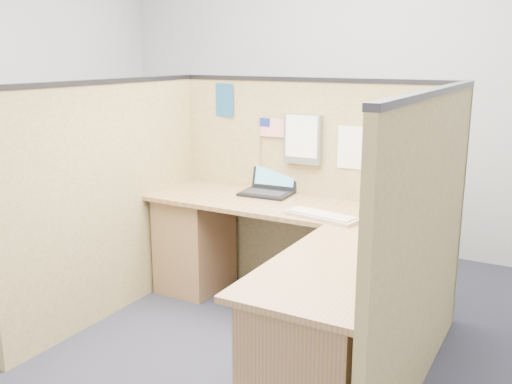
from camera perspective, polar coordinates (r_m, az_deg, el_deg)
The scene contains 13 objects.
floor at distance 3.43m, azimuth -2.05°, elevation -15.68°, with size 5.00×5.00×0.00m, color #20212D.
wall_back at distance 5.06m, azimuth 11.36°, elevation 10.20°, with size 5.00×5.00×0.00m, color #A9ACAE.
cubicle_partitions at distance 3.49m, azimuth 1.48°, elevation -1.54°, with size 2.06×1.83×1.53m.
l_desk at distance 3.41m, azimuth 3.09°, elevation -8.58°, with size 1.95×1.75×0.73m.
laptop at distance 3.99m, azimuth 1.48°, elevation 0.76°, with size 0.36×0.34×0.25m.
keyboard at distance 3.41m, azimuth 6.59°, elevation -2.41°, with size 0.47×0.23×0.03m.
mouse at distance 3.29m, azimuth 12.37°, elevation -3.12°, with size 0.10×0.06×0.04m, color silver.
hand_forearm at distance 3.17m, azimuth 11.88°, elevation -3.47°, with size 0.10×0.34×0.07m.
blue_poster at distance 4.19m, azimuth -3.29°, elevation 9.17°, with size 0.18×0.00×0.24m, color navy.
american_flag at distance 4.00m, azimuth 1.37°, elevation 6.30°, with size 0.20×0.01×0.35m.
file_holder at distance 3.88m, azimuth 4.70°, elevation 5.31°, with size 0.26×0.05×0.34m.
paper_left at distance 3.78m, azimuth 9.77°, elevation 4.38°, with size 0.22×0.00×0.28m, color white.
paper_right at distance 3.69m, azimuth 14.79°, elevation 3.22°, with size 0.23×0.00×0.29m, color white.
Camera 1 is at (1.57, -2.55, 1.68)m, focal length 40.00 mm.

